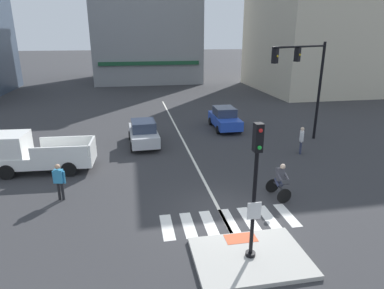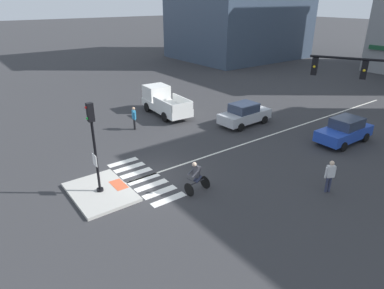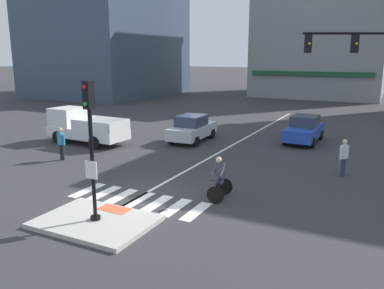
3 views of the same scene
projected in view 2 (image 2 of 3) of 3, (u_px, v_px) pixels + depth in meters
ground_plane at (153, 176)px, 17.80m from camera, size 300.00×300.00×0.00m
traffic_island at (100, 192)px, 16.18m from camera, size 3.63×2.62×0.15m
tactile_pad_front at (119, 185)px, 16.68m from camera, size 1.10×0.60×0.01m
signal_pole at (94, 140)px, 15.09m from camera, size 0.44×0.38×4.38m
crosswalk_stripe_a at (123, 162)px, 19.28m from camera, size 0.44×1.80×0.01m
crosswalk_stripe_b at (130, 167)px, 18.69m from camera, size 0.44×1.80×0.01m
crosswalk_stripe_c at (136, 173)px, 18.09m from camera, size 0.44×1.80×0.01m
crosswalk_stripe_d at (144, 179)px, 17.50m from camera, size 0.44×1.80×0.01m
crosswalk_stripe_e at (151, 185)px, 16.91m from camera, size 0.44×1.80×0.01m
crosswalk_stripe_f at (160, 192)px, 16.31m from camera, size 0.44×1.80×0.01m
crosswalk_stripe_g at (169, 199)px, 15.72m from camera, size 0.44×1.80×0.01m
lane_centre_line at (276, 133)px, 23.36m from camera, size 0.14×28.00×0.01m
car_silver_westbound_far at (244, 114)px, 24.73m from camera, size 1.97×4.16×1.64m
car_blue_eastbound_far at (345, 130)px, 21.67m from camera, size 1.90×4.13×1.64m
pickup_truck_white_cross_left at (163, 102)px, 27.08m from camera, size 5.20×2.26×2.08m
cyclist at (196, 177)px, 15.95m from camera, size 0.75×1.14×1.68m
pedestrian_at_curb_left at (134, 116)px, 23.70m from camera, size 0.54×0.29×1.67m
pedestrian_waiting_far_side at (330, 174)px, 15.97m from camera, size 0.35×0.50×1.67m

